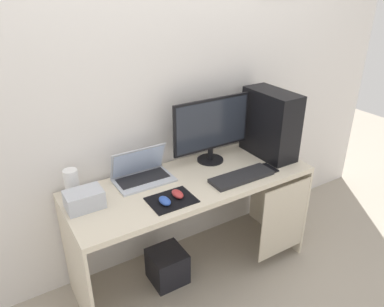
% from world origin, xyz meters
% --- Properties ---
extents(ground_plane, '(8.00, 8.00, 0.00)m').
position_xyz_m(ground_plane, '(0.00, 0.00, 0.00)').
color(ground_plane, '#9E9384').
extents(wall_back, '(4.00, 0.05, 2.60)m').
position_xyz_m(wall_back, '(0.00, 0.33, 1.30)').
color(wall_back, silver).
rests_on(wall_back, ground_plane).
extents(desk, '(1.55, 0.58, 0.72)m').
position_xyz_m(desk, '(0.02, -0.01, 0.58)').
color(desk, beige).
rests_on(desk, ground_plane).
extents(pc_tower, '(0.19, 0.40, 0.46)m').
position_xyz_m(pc_tower, '(0.65, 0.03, 0.95)').
color(pc_tower, black).
rests_on(pc_tower, desk).
extents(monitor, '(0.57, 0.18, 0.44)m').
position_xyz_m(monitor, '(0.24, 0.15, 0.96)').
color(monitor, black).
rests_on(monitor, desk).
extents(laptop, '(0.35, 0.22, 0.20)m').
position_xyz_m(laptop, '(-0.26, 0.16, 0.76)').
color(laptop, '#B7BCC6').
rests_on(laptop, desk).
extents(speaker, '(0.08, 0.08, 0.16)m').
position_xyz_m(speaker, '(-0.68, 0.21, 0.80)').
color(speaker, white).
rests_on(speaker, desk).
extents(projector, '(0.20, 0.14, 0.10)m').
position_xyz_m(projector, '(-0.66, 0.05, 0.77)').
color(projector, '#B7BCC6').
rests_on(projector, desk).
extents(keyboard, '(0.42, 0.14, 0.02)m').
position_xyz_m(keyboard, '(0.27, -0.15, 0.73)').
color(keyboard, '#232326').
rests_on(keyboard, desk).
extents(mousepad, '(0.26, 0.20, 0.00)m').
position_xyz_m(mousepad, '(-0.22, -0.14, 0.72)').
color(mousepad, black).
rests_on(mousepad, desk).
extents(mouse_left, '(0.06, 0.10, 0.03)m').
position_xyz_m(mouse_left, '(-0.18, -0.13, 0.74)').
color(mouse_left, '#B23333').
rests_on(mouse_left, mousepad).
extents(mouse_right, '(0.06, 0.10, 0.03)m').
position_xyz_m(mouse_right, '(-0.27, -0.15, 0.74)').
color(mouse_right, '#2D51B2').
rests_on(mouse_right, mousepad).
extents(cell_phone, '(0.07, 0.13, 0.01)m').
position_xyz_m(cell_phone, '(0.50, -0.14, 0.73)').
color(cell_phone, black).
rests_on(cell_phone, desk).
extents(subwoofer, '(0.23, 0.23, 0.23)m').
position_xyz_m(subwoofer, '(-0.19, -0.00, 0.11)').
color(subwoofer, black).
rests_on(subwoofer, ground_plane).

